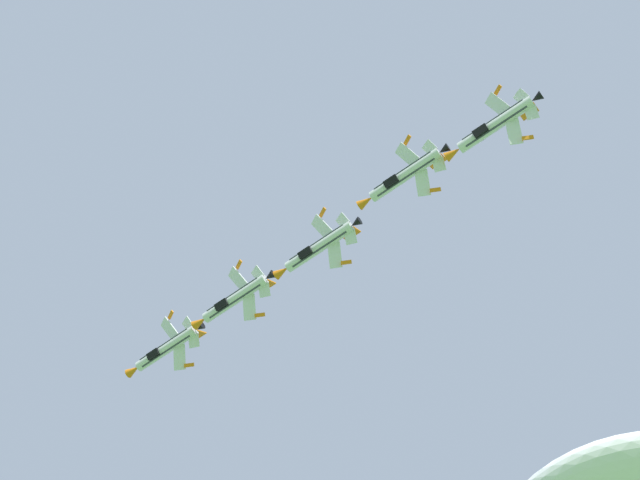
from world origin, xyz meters
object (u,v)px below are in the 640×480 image
object	(u,v)px
fighter_jet_left_wing	(234,300)
fighter_jet_right_wing	(318,248)
fighter_jet_left_outer	(404,176)
fighter_jet_lead	(165,349)
fighter_jet_right_outer	(494,126)

from	to	relation	value
fighter_jet_left_wing	fighter_jet_right_wing	distance (m)	15.97
fighter_jet_right_wing	fighter_jet_left_outer	distance (m)	16.93
fighter_jet_left_wing	fighter_jet_lead	bearing A→B (deg)	86.40
fighter_jet_lead	fighter_jet_left_wing	bearing A→B (deg)	-93.60
fighter_jet_left_outer	fighter_jet_right_outer	size ratio (longest dim) A/B	1.00
fighter_jet_right_outer	fighter_jet_left_outer	bearing A→B (deg)	92.72
fighter_jet_lead	fighter_jet_left_outer	distance (m)	47.88
fighter_jet_left_wing	fighter_jet_right_outer	world-z (taller)	fighter_jet_right_outer
fighter_jet_left_outer	fighter_jet_right_outer	xyz separation A→B (m)	(14.72, -2.25, -1.25)
fighter_jet_right_wing	fighter_jet_right_outer	xyz separation A→B (m)	(30.92, -6.89, 0.42)
fighter_jet_left_outer	fighter_jet_right_outer	bearing A→B (deg)	-87.28
fighter_jet_left_wing	fighter_jet_left_outer	distance (m)	32.82
fighter_jet_left_outer	fighter_jet_right_outer	world-z (taller)	fighter_jet_left_outer
fighter_jet_right_wing	fighter_jet_left_outer	xyz separation A→B (m)	(16.20, -4.64, 1.66)
fighter_jet_left_wing	fighter_jet_right_wing	bearing A→B (deg)	-88.15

